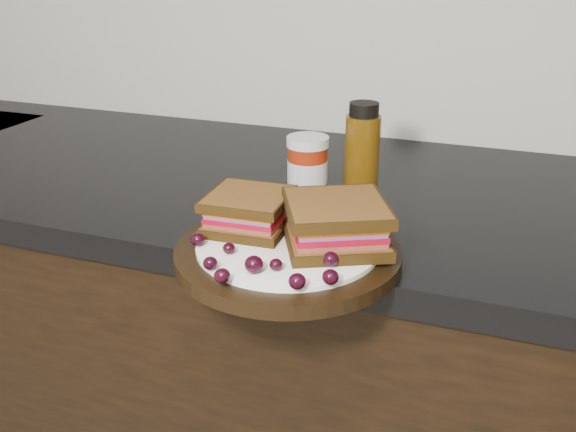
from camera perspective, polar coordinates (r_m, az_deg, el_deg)
name	(u,v)px	position (r m, az deg, el deg)	size (l,w,h in m)	color
base_cabinets	(352,421)	(1.28, 5.72, -17.64)	(3.96, 0.58, 0.86)	black
countertop	(363,200)	(1.04, 6.69, 1.42)	(3.98, 0.60, 0.04)	black
plate	(288,254)	(0.79, 0.00, -3.38)	(0.28, 0.28, 0.02)	black
sandwich_left	(249,211)	(0.82, -3.51, 0.44)	(0.10, 0.10, 0.05)	brown
sandwich_right	(336,223)	(0.78, 4.28, -0.66)	(0.12, 0.12, 0.05)	brown
grape_0	(198,239)	(0.79, -8.03, -2.07)	(0.02, 0.02, 0.02)	black
grape_1	(229,248)	(0.76, -5.27, -2.88)	(0.01, 0.01, 0.01)	black
grape_2	(210,263)	(0.73, -6.92, -4.19)	(0.02, 0.02, 0.02)	black
grape_3	(222,276)	(0.70, -5.87, -5.31)	(0.02, 0.02, 0.02)	black
grape_4	(254,264)	(0.72, -3.05, -4.31)	(0.02, 0.02, 0.02)	black
grape_5	(276,265)	(0.72, -1.08, -4.34)	(0.02, 0.02, 0.01)	black
grape_6	(297,281)	(0.68, 0.82, -5.83)	(0.02, 0.02, 0.02)	black
grape_7	(330,277)	(0.69, 3.79, -5.44)	(0.02, 0.02, 0.02)	black
grape_8	(331,259)	(0.73, 3.81, -3.85)	(0.02, 0.02, 0.02)	black
grape_9	(327,250)	(0.75, 3.49, -3.08)	(0.02, 0.02, 0.02)	black
grape_10	(348,243)	(0.77, 5.36, -2.36)	(0.02, 0.02, 0.02)	black
grape_11	(332,238)	(0.78, 3.97, -1.98)	(0.02, 0.02, 0.01)	black
grape_12	(349,229)	(0.81, 5.42, -1.15)	(0.02, 0.02, 0.02)	black
grape_13	(252,217)	(0.84, -3.23, -0.11)	(0.02, 0.02, 0.02)	black
grape_14	(228,224)	(0.82, -5.36, -0.74)	(0.02, 0.02, 0.02)	black
grape_15	(235,229)	(0.81, -4.73, -1.15)	(0.02, 0.02, 0.02)	black
grape_16	(253,219)	(0.84, -3.09, -0.28)	(0.02, 0.02, 0.01)	black
grape_17	(245,224)	(0.82, -3.83, -0.69)	(0.02, 0.02, 0.02)	black
grape_18	(217,225)	(0.82, -6.37, -0.83)	(0.02, 0.02, 0.02)	black
condiment_jar	(307,167)	(0.98, 1.74, 4.39)	(0.06, 0.06, 0.09)	#96230A
oil_bottle	(362,151)	(0.98, 6.61, 5.79)	(0.05, 0.05, 0.15)	#513308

